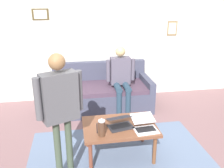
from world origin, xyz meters
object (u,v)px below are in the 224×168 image
Objects in this scene: laptop_left at (120,124)px; laptop_center at (145,126)px; person_seated at (121,76)px; person_standing at (60,103)px; coffee_table at (119,129)px; french_press at (102,128)px; couch at (102,93)px.

laptop_center reaches higher than laptop_left.
laptop_left is at bearing 78.16° from person_seated.
person_seated is (-1.05, -1.72, -0.29)m from person_standing.
coffee_table is 2.61× the size of laptop_center.
french_press reaches higher than laptop_left.
laptop_left is 1.00× the size of laptop_center.
coffee_table is 0.38m from french_press.
laptop_left is 0.34m from french_press.
person_seated is (0.02, -1.54, 0.21)m from laptop_center.
french_press is 1.71m from person_seated.
laptop_center is at bearing 158.79° from laptop_left.
coffee_table is at bearing 91.68° from couch.
couch reaches higher than laptop_left.
laptop_center is (-0.32, 0.15, 0.10)m from coffee_table.
french_press is at bearing 38.44° from coffee_table.
person_standing reaches higher than laptop_center.
person_standing is 2.03m from person_seated.
couch is at bearing -78.39° from laptop_center.
coffee_table is at bearing -156.81° from person_standing.
coffee_table is 1.46m from person_seated.
laptop_center reaches higher than coffee_table.
couch is 0.59m from person_seated.
couch is at bearing -97.00° from french_press.
couch is 1.92× the size of coffee_table.
laptop_center is 0.30× the size of person_seated.
couch is 1.82m from laptop_center.
person_standing is (0.48, 0.11, 0.43)m from french_press.
laptop_left is (-0.05, 1.65, 0.21)m from couch.
laptop_left is 0.34m from laptop_center.
couch is 1.66m from laptop_left.
laptop_left is 1.56× the size of french_press.
french_press is 0.19× the size of person_seated.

